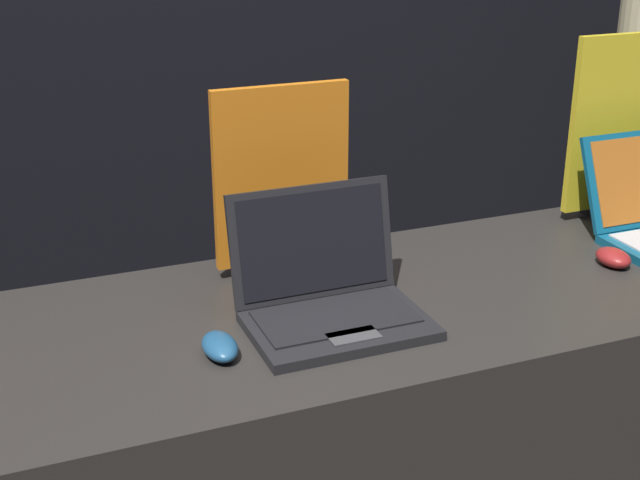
# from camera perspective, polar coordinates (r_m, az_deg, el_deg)

# --- Properties ---
(laptop_middle) EXTENTS (0.34, 0.28, 0.24)m
(laptop_middle) POSITION_cam_1_polar(r_m,az_deg,el_deg) (1.72, 0.53, -3.34)
(laptop_middle) COLOR black
(laptop_middle) RESTS_ON display_counter
(mouse_middle) EXTENTS (0.06, 0.11, 0.04)m
(mouse_middle) POSITION_cam_1_polar(r_m,az_deg,el_deg) (1.62, -6.43, -6.79)
(mouse_middle) COLOR navy
(mouse_middle) RESTS_ON display_counter
(promo_stand_middle) EXTENTS (0.30, 0.07, 0.41)m
(promo_stand_middle) POSITION_cam_1_polar(r_m,az_deg,el_deg) (1.90, -2.46, 3.54)
(promo_stand_middle) COLOR black
(promo_stand_middle) RESTS_ON display_counter
(mouse_back) EXTENTS (0.07, 0.09, 0.04)m
(mouse_back) POSITION_cam_1_polar(r_m,az_deg,el_deg) (2.08, 18.26, -1.07)
(mouse_back) COLOR maroon
(mouse_back) RESTS_ON display_counter
(promo_stand_back) EXTENTS (0.36, 0.07, 0.46)m
(promo_stand_back) POSITION_cam_1_polar(r_m,az_deg,el_deg) (2.37, 19.24, 6.71)
(promo_stand_back) COLOR black
(promo_stand_back) RESTS_ON display_counter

